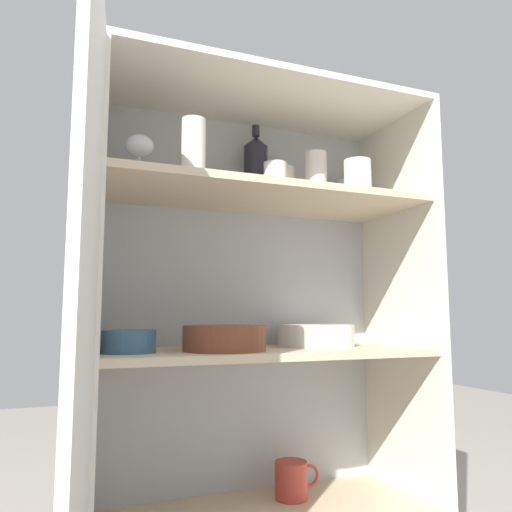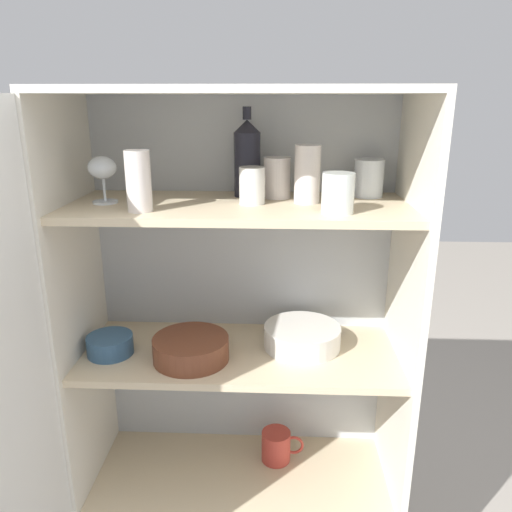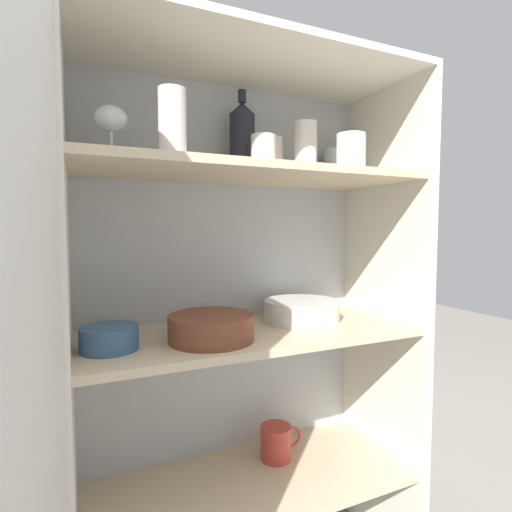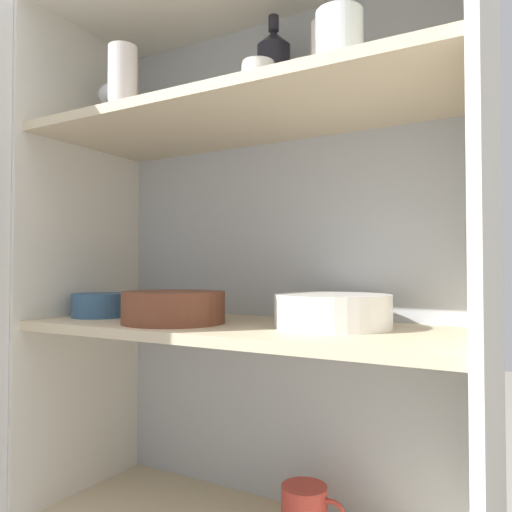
{
  "view_description": "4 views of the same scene",
  "coord_description": "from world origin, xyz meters",
  "px_view_note": "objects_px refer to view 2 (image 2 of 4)",
  "views": [
    {
      "loc": [
        -0.53,
        -1.09,
        0.83
      ],
      "look_at": [
        -0.02,
        0.18,
        0.99
      ],
      "focal_mm": 35.0,
      "sensor_mm": 36.0,
      "label": 1
    },
    {
      "loc": [
        0.1,
        -1.1,
        1.43
      ],
      "look_at": [
        0.05,
        0.17,
        1.03
      ],
      "focal_mm": 35.0,
      "sensor_mm": 36.0,
      "label": 2
    },
    {
      "loc": [
        -0.43,
        -0.8,
        1.02
      ],
      "look_at": [
        0.01,
        0.18,
        0.94
      ],
      "focal_mm": 28.0,
      "sensor_mm": 36.0,
      "label": 3
    },
    {
      "loc": [
        0.52,
        -0.68,
        0.85
      ],
      "look_at": [
        0.02,
        0.2,
        0.88
      ],
      "focal_mm": 35.0,
      "sensor_mm": 36.0,
      "label": 4
    }
  ],
  "objects_px": {
    "plate_stack_white": "(302,336)",
    "serving_bowl_small": "(110,344)",
    "wine_bottle": "(247,158)",
    "coffee_mug_primary": "(277,446)",
    "mixing_bowl_large": "(191,348)"
  },
  "relations": [
    {
      "from": "coffee_mug_primary",
      "to": "wine_bottle",
      "type": "bearing_deg",
      "value": 155.24
    },
    {
      "from": "plate_stack_white",
      "to": "coffee_mug_primary",
      "type": "distance_m",
      "value": 0.41
    },
    {
      "from": "wine_bottle",
      "to": "mixing_bowl_large",
      "type": "distance_m",
      "value": 0.54
    },
    {
      "from": "plate_stack_white",
      "to": "serving_bowl_small",
      "type": "distance_m",
      "value": 0.55
    },
    {
      "from": "mixing_bowl_large",
      "to": "serving_bowl_small",
      "type": "bearing_deg",
      "value": 174.8
    },
    {
      "from": "plate_stack_white",
      "to": "coffee_mug_primary",
      "type": "xyz_separation_m",
      "value": [
        -0.07,
        0.03,
        -0.4
      ]
    },
    {
      "from": "mixing_bowl_large",
      "to": "serving_bowl_small",
      "type": "xyz_separation_m",
      "value": [
        -0.23,
        0.02,
        -0.01
      ]
    },
    {
      "from": "serving_bowl_small",
      "to": "coffee_mug_primary",
      "type": "relative_size",
      "value": 0.96
    },
    {
      "from": "wine_bottle",
      "to": "coffee_mug_primary",
      "type": "xyz_separation_m",
      "value": [
        0.09,
        -0.04,
        -0.91
      ]
    },
    {
      "from": "wine_bottle",
      "to": "coffee_mug_primary",
      "type": "distance_m",
      "value": 0.91
    },
    {
      "from": "plate_stack_white",
      "to": "wine_bottle",
      "type": "bearing_deg",
      "value": 156.66
    },
    {
      "from": "plate_stack_white",
      "to": "serving_bowl_small",
      "type": "bearing_deg",
      "value": -172.9
    },
    {
      "from": "wine_bottle",
      "to": "serving_bowl_small",
      "type": "xyz_separation_m",
      "value": [
        -0.38,
        -0.14,
        -0.5
      ]
    },
    {
      "from": "serving_bowl_small",
      "to": "plate_stack_white",
      "type": "bearing_deg",
      "value": 7.1
    },
    {
      "from": "plate_stack_white",
      "to": "serving_bowl_small",
      "type": "xyz_separation_m",
      "value": [
        -0.54,
        -0.07,
        -0.0
      ]
    }
  ]
}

